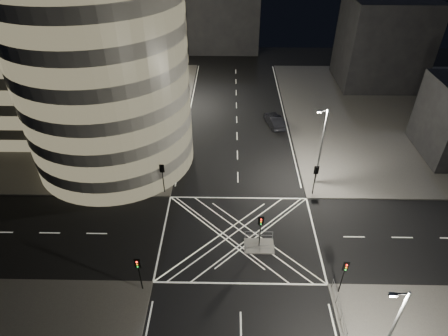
{
  "coord_description": "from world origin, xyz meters",
  "views": [
    {
      "loc": [
        -1.09,
        -27.46,
        28.82
      ],
      "look_at": [
        -1.72,
        7.84,
        3.0
      ],
      "focal_mm": 30.0,
      "sensor_mm": 36.0,
      "label": 1
    }
  ],
  "objects_px": {
    "traffic_signal_island": "(261,226)",
    "street_lamp_right_near": "(388,335)",
    "central_island": "(259,246)",
    "traffic_signal_fl": "(162,173)",
    "traffic_signal_nr": "(344,271)",
    "traffic_signal_fr": "(316,175)",
    "street_lamp_left_far": "(179,74)",
    "street_lamp_left_near": "(162,131)",
    "street_lamp_right_far": "(321,145)",
    "sedan": "(274,121)",
    "traffic_signal_nl": "(139,269)"
  },
  "relations": [
    {
      "from": "traffic_signal_island",
      "to": "street_lamp_left_near",
      "type": "relative_size",
      "value": 0.4
    },
    {
      "from": "traffic_signal_nr",
      "to": "street_lamp_right_far",
      "type": "height_order",
      "value": "street_lamp_right_far"
    },
    {
      "from": "street_lamp_right_near",
      "to": "street_lamp_left_near",
      "type": "bearing_deg",
      "value": 125.97
    },
    {
      "from": "traffic_signal_nl",
      "to": "street_lamp_right_far",
      "type": "bearing_deg",
      "value": 40.91
    },
    {
      "from": "central_island",
      "to": "street_lamp_left_far",
      "type": "bearing_deg",
      "value": 109.95
    },
    {
      "from": "traffic_signal_nl",
      "to": "sedan",
      "type": "xyz_separation_m",
      "value": [
        14.55,
        30.01,
        -2.06
      ]
    },
    {
      "from": "traffic_signal_fl",
      "to": "street_lamp_left_far",
      "type": "distance_m",
      "value": 23.36
    },
    {
      "from": "traffic_signal_nr",
      "to": "street_lamp_left_near",
      "type": "height_order",
      "value": "street_lamp_left_near"
    },
    {
      "from": "street_lamp_left_far",
      "to": "sedan",
      "type": "bearing_deg",
      "value": -24.11
    },
    {
      "from": "street_lamp_left_far",
      "to": "traffic_signal_nr",
      "type": "bearing_deg",
      "value": -63.64
    },
    {
      "from": "traffic_signal_nl",
      "to": "traffic_signal_island",
      "type": "relative_size",
      "value": 1.0
    },
    {
      "from": "central_island",
      "to": "street_lamp_left_far",
      "type": "relative_size",
      "value": 0.3
    },
    {
      "from": "central_island",
      "to": "street_lamp_left_near",
      "type": "xyz_separation_m",
      "value": [
        -11.44,
        13.5,
        5.47
      ]
    },
    {
      "from": "central_island",
      "to": "street_lamp_right_near",
      "type": "relative_size",
      "value": 0.3
    },
    {
      "from": "street_lamp_left_near",
      "to": "street_lamp_left_far",
      "type": "relative_size",
      "value": 1.0
    },
    {
      "from": "traffic_signal_island",
      "to": "street_lamp_right_far",
      "type": "height_order",
      "value": "street_lamp_right_far"
    },
    {
      "from": "street_lamp_left_near",
      "to": "street_lamp_left_far",
      "type": "height_order",
      "value": "same"
    },
    {
      "from": "traffic_signal_fr",
      "to": "street_lamp_left_far",
      "type": "relative_size",
      "value": 0.4
    },
    {
      "from": "street_lamp_left_near",
      "to": "street_lamp_right_far",
      "type": "xyz_separation_m",
      "value": [
        18.87,
        -3.0,
        0.0
      ]
    },
    {
      "from": "street_lamp_left_far",
      "to": "traffic_signal_fr",
      "type": "bearing_deg",
      "value": -51.83
    },
    {
      "from": "traffic_signal_island",
      "to": "street_lamp_left_near",
      "type": "bearing_deg",
      "value": 130.27
    },
    {
      "from": "traffic_signal_fl",
      "to": "sedan",
      "type": "xyz_separation_m",
      "value": [
        14.55,
        16.41,
        -2.06
      ]
    },
    {
      "from": "traffic_signal_island",
      "to": "street_lamp_right_near",
      "type": "bearing_deg",
      "value": -59.25
    },
    {
      "from": "central_island",
      "to": "street_lamp_right_near",
      "type": "height_order",
      "value": "street_lamp_right_near"
    },
    {
      "from": "traffic_signal_island",
      "to": "street_lamp_right_far",
      "type": "distance_m",
      "value": 13.13
    },
    {
      "from": "street_lamp_left_near",
      "to": "street_lamp_left_far",
      "type": "xyz_separation_m",
      "value": [
        0.0,
        18.0,
        0.0
      ]
    },
    {
      "from": "traffic_signal_nr",
      "to": "sedan",
      "type": "height_order",
      "value": "traffic_signal_nr"
    },
    {
      "from": "central_island",
      "to": "sedan",
      "type": "bearing_deg",
      "value": 81.38
    },
    {
      "from": "traffic_signal_fr",
      "to": "street_lamp_left_far",
      "type": "bearing_deg",
      "value": 128.17
    },
    {
      "from": "traffic_signal_island",
      "to": "traffic_signal_nr",
      "type": "bearing_deg",
      "value": -37.93
    },
    {
      "from": "traffic_signal_fl",
      "to": "traffic_signal_nr",
      "type": "bearing_deg",
      "value": -37.69
    },
    {
      "from": "central_island",
      "to": "sedan",
      "type": "height_order",
      "value": "sedan"
    },
    {
      "from": "street_lamp_left_far",
      "to": "traffic_signal_island",
      "type": "bearing_deg",
      "value": -70.05
    },
    {
      "from": "central_island",
      "to": "traffic_signal_fl",
      "type": "bearing_deg",
      "value": 142.46
    },
    {
      "from": "traffic_signal_fl",
      "to": "street_lamp_right_far",
      "type": "distance_m",
      "value": 18.55
    },
    {
      "from": "traffic_signal_nl",
      "to": "street_lamp_right_far",
      "type": "distance_m",
      "value": 24.27
    },
    {
      "from": "traffic_signal_nl",
      "to": "traffic_signal_nr",
      "type": "relative_size",
      "value": 1.0
    },
    {
      "from": "traffic_signal_fl",
      "to": "traffic_signal_fr",
      "type": "xyz_separation_m",
      "value": [
        17.6,
        0.0,
        0.0
      ]
    },
    {
      "from": "central_island",
      "to": "traffic_signal_fl",
      "type": "xyz_separation_m",
      "value": [
        -10.8,
        8.3,
        2.84
      ]
    },
    {
      "from": "traffic_signal_nl",
      "to": "central_island",
      "type": "bearing_deg",
      "value": 26.14
    },
    {
      "from": "traffic_signal_fl",
      "to": "street_lamp_right_far",
      "type": "height_order",
      "value": "street_lamp_right_far"
    },
    {
      "from": "central_island",
      "to": "traffic_signal_fr",
      "type": "xyz_separation_m",
      "value": [
        6.8,
        8.3,
        2.84
      ]
    },
    {
      "from": "central_island",
      "to": "traffic_signal_nr",
      "type": "relative_size",
      "value": 0.75
    },
    {
      "from": "traffic_signal_nr",
      "to": "street_lamp_right_far",
      "type": "bearing_deg",
      "value": 87.7
    },
    {
      "from": "traffic_signal_nr",
      "to": "street_lamp_right_far",
      "type": "xyz_separation_m",
      "value": [
        0.64,
        15.8,
        2.63
      ]
    },
    {
      "from": "traffic_signal_fr",
      "to": "sedan",
      "type": "bearing_deg",
      "value": 100.54
    },
    {
      "from": "traffic_signal_fl",
      "to": "sedan",
      "type": "height_order",
      "value": "traffic_signal_fl"
    },
    {
      "from": "street_lamp_right_far",
      "to": "street_lamp_right_near",
      "type": "bearing_deg",
      "value": -90.0
    },
    {
      "from": "traffic_signal_nr",
      "to": "street_lamp_right_near",
      "type": "xyz_separation_m",
      "value": [
        0.64,
        -7.2,
        2.63
      ]
    },
    {
      "from": "traffic_signal_fr",
      "to": "street_lamp_left_near",
      "type": "relative_size",
      "value": 0.4
    }
  ]
}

